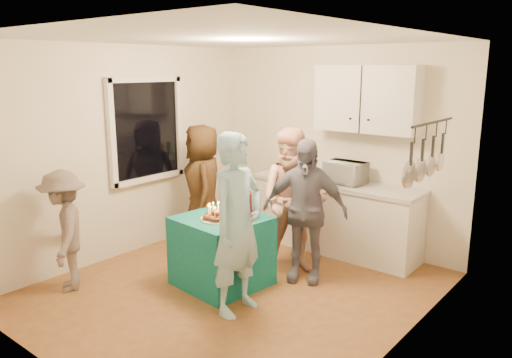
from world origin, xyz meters
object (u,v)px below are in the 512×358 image
Objects in this scene: woman_back_center at (294,201)px; woman_back_right at (305,210)px; microwave at (345,172)px; woman_back_left at (203,187)px; punch_jar at (248,202)px; man_birthday at (238,225)px; counter at (334,218)px; party_table at (222,251)px; child_near_left at (64,231)px.

woman_back_right is (0.25, -0.15, -0.04)m from woman_back_center.
microwave is 1.84m from woman_back_left.
punch_jar is 0.63m from man_birthday.
man_birthday is at bearing -88.33° from microwave.
counter is 1.10m from woman_back_right.
woman_back_center reaches higher than party_table.
woman_back_left is 1.25× the size of child_near_left.
microwave is at bearing 72.32° from party_table.
woman_back_left is at bearing -146.61° from microwave.
woman_back_center is at bearing 41.12° from woman_back_left.
counter is at bearing 2.34° from man_birthday.
child_near_left reaches higher than punch_jar.
woman_back_left reaches higher than counter.
woman_back_center is 1.29× the size of child_near_left.
child_near_left reaches higher than party_table.
man_birthday is (0.14, -2.04, 0.45)m from counter.
party_table is 1.01m from woman_back_center.
man_birthday is at bearing -103.26° from woman_back_center.
woman_back_left is 1.63m from woman_back_right.
punch_jar is 0.19× the size of man_birthday.
microwave is 0.30× the size of woman_back_left.
counter is 2.09m from man_birthday.
microwave is 0.31× the size of woman_back_right.
punch_jar is 0.20× the size of woman_back_center.
microwave reaches higher than punch_jar.
party_table is 0.53× the size of woman_back_right.
child_near_left is (-1.41, -1.31, -0.28)m from punch_jar.
party_table is at bearing -139.84° from punch_jar.
woman_back_left is at bearing 162.11° from woman_back_center.
party_table is 0.51× the size of woman_back_center.
microwave is 0.29× the size of woman_back_center.
punch_jar is at bearing 76.74° from child_near_left.
man_birthday is 1.03m from woman_back_right.
punch_jar is at bearing -97.15° from counter.
punch_jar is 0.21× the size of woman_back_left.
man_birthday is (0.54, -0.35, 0.50)m from party_table.
counter is 4.48× the size of microwave.
child_near_left is (-1.73, -2.82, -0.40)m from microwave.
woman_back_left is at bearing 156.04° from punch_jar.
man_birthday is 1.10× the size of woman_back_right.
punch_jar is at bearing 13.24° from woman_back_left.
man_birthday reaches higher than woman_back_center.
microwave is 1.05m from woman_back_right.
counter is at bearing 65.77° from woman_back_center.
party_table is at bearing -103.47° from counter.
woman_back_left is (-1.41, -0.96, 0.38)m from counter.
woman_back_right is at bearing 78.61° from child_near_left.
woman_back_right is at bearing -78.14° from counter.
punch_jar is 0.26× the size of child_near_left.
man_birthday is 1.89m from woman_back_left.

